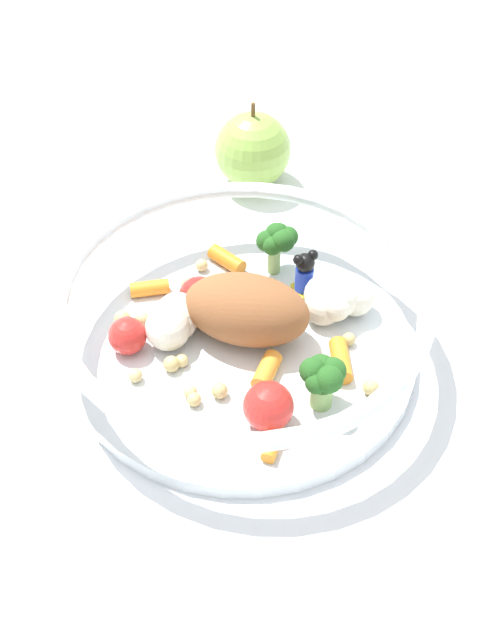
% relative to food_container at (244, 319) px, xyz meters
% --- Properties ---
extents(ground_plane, '(2.40, 2.40, 0.00)m').
position_rel_food_container_xyz_m(ground_plane, '(0.00, -0.01, -0.03)').
color(ground_plane, white).
extents(food_container, '(0.26, 0.26, 0.06)m').
position_rel_food_container_xyz_m(food_container, '(0.00, 0.00, 0.00)').
color(food_container, white).
rests_on(food_container, ground_plane).
extents(loose_apple, '(0.07, 0.07, 0.08)m').
position_rel_food_container_xyz_m(loose_apple, '(0.05, -0.20, 0.00)').
color(loose_apple, '#8CB74C').
rests_on(loose_apple, ground_plane).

